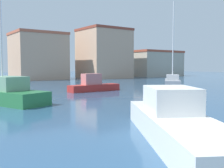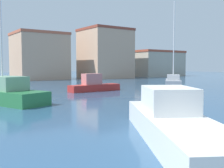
{
  "view_description": "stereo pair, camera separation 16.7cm",
  "coord_description": "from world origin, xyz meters",
  "px_view_note": "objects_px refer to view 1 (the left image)",
  "views": [
    {
      "loc": [
        0.48,
        -3.55,
        2.75
      ],
      "look_at": [
        13.29,
        14.36,
        1.15
      ],
      "focal_mm": 41.7,
      "sensor_mm": 36.0,
      "label": 1
    },
    {
      "loc": [
        0.62,
        -3.64,
        2.75
      ],
      "look_at": [
        13.29,
        14.36,
        1.15
      ],
      "focal_mm": 41.7,
      "sensor_mm": 36.0,
      "label": 2
    }
  ],
  "objects_px": {
    "motorboat_white_behind_lamppost": "(177,123)",
    "sailboat_green_outer_mooring": "(4,92)",
    "sailboat_grey_distant_east": "(172,82)",
    "motorboat_red_center_channel": "(93,85)"
  },
  "relations": [
    {
      "from": "motorboat_white_behind_lamppost",
      "to": "sailboat_green_outer_mooring",
      "type": "bearing_deg",
      "value": 101.38
    },
    {
      "from": "sailboat_grey_distant_east",
      "to": "motorboat_white_behind_lamppost",
      "type": "xyz_separation_m",
      "value": [
        -17.65,
        -15.74,
        -0.01
      ]
    },
    {
      "from": "sailboat_green_outer_mooring",
      "to": "motorboat_red_center_channel",
      "type": "distance_m",
      "value": 10.42
    },
    {
      "from": "motorboat_red_center_channel",
      "to": "motorboat_white_behind_lamppost",
      "type": "bearing_deg",
      "value": -112.17
    },
    {
      "from": "motorboat_white_behind_lamppost",
      "to": "motorboat_red_center_channel",
      "type": "xyz_separation_m",
      "value": [
        7.04,
        17.28,
        -0.02
      ]
    },
    {
      "from": "motorboat_white_behind_lamppost",
      "to": "motorboat_red_center_channel",
      "type": "distance_m",
      "value": 18.66
    },
    {
      "from": "sailboat_green_outer_mooring",
      "to": "motorboat_red_center_channel",
      "type": "height_order",
      "value": "sailboat_green_outer_mooring"
    },
    {
      "from": "sailboat_grey_distant_east",
      "to": "motorboat_red_center_channel",
      "type": "bearing_deg",
      "value": 171.73
    },
    {
      "from": "motorboat_white_behind_lamppost",
      "to": "sailboat_green_outer_mooring",
      "type": "height_order",
      "value": "sailboat_green_outer_mooring"
    },
    {
      "from": "sailboat_grey_distant_east",
      "to": "sailboat_green_outer_mooring",
      "type": "xyz_separation_m",
      "value": [
        -20.43,
        -1.91,
        0.1
      ]
    }
  ]
}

